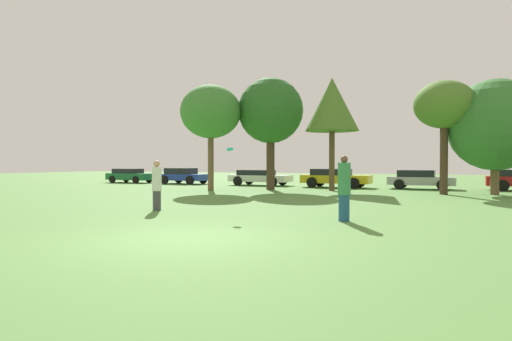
% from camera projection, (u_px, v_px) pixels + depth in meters
% --- Properties ---
extents(ground_plane, '(120.00, 120.00, 0.00)m').
position_uv_depth(ground_plane, '(184.00, 239.00, 9.39)').
color(ground_plane, '#54843D').
extents(person_thrower, '(0.33, 0.33, 1.75)m').
position_uv_depth(person_thrower, '(157.00, 185.00, 14.98)').
color(person_thrower, '#3F3F47').
rests_on(person_thrower, ground).
extents(person_catcher, '(0.36, 0.36, 1.87)m').
position_uv_depth(person_catcher, '(344.00, 188.00, 12.17)').
color(person_catcher, navy).
rests_on(person_catcher, ground).
extents(frisbee, '(0.24, 0.23, 0.14)m').
position_uv_depth(frisbee, '(230.00, 149.00, 13.80)').
color(frisbee, '#19B2D8').
extents(tree_0, '(3.68, 3.68, 6.41)m').
position_uv_depth(tree_0, '(211.00, 112.00, 25.95)').
color(tree_0, brown).
rests_on(tree_0, ground).
extents(tree_1, '(4.05, 4.05, 6.95)m').
position_uv_depth(tree_1, '(271.00, 111.00, 26.54)').
color(tree_1, '#473323').
rests_on(tree_1, ground).
extents(tree_2, '(3.20, 3.20, 6.79)m').
position_uv_depth(tree_2, '(332.00, 105.00, 25.66)').
color(tree_2, brown).
rests_on(tree_2, ground).
extents(tree_3, '(3.12, 3.12, 6.02)m').
position_uv_depth(tree_3, '(444.00, 106.00, 22.58)').
color(tree_3, '#473323').
rests_on(tree_3, ground).
extents(tree_4, '(4.78, 4.78, 6.05)m').
position_uv_depth(tree_4, '(495.00, 125.00, 22.34)').
color(tree_4, brown).
rests_on(tree_4, ground).
extents(parked_car_green, '(4.20, 1.98, 1.19)m').
position_uv_depth(parked_car_green, '(130.00, 175.00, 36.18)').
color(parked_car_green, '#196633').
rests_on(parked_car_green, ground).
extents(parked_car_blue, '(3.98, 2.20, 1.26)m').
position_uv_depth(parked_car_blue, '(183.00, 175.00, 34.19)').
color(parked_car_blue, '#1E389E').
rests_on(parked_car_blue, ground).
extents(parked_car_white, '(4.63, 2.23, 1.15)m').
position_uv_depth(parked_car_white, '(259.00, 177.00, 31.85)').
color(parked_car_white, silver).
rests_on(parked_car_white, ground).
extents(parked_car_yellow, '(4.68, 2.12, 1.27)m').
position_uv_depth(parked_car_yellow, '(335.00, 177.00, 29.05)').
color(parked_car_yellow, gold).
rests_on(parked_car_yellow, ground).
extents(parked_car_silver, '(4.12, 2.07, 1.21)m').
position_uv_depth(parked_car_silver, '(420.00, 179.00, 27.33)').
color(parked_car_silver, '#B2B2B7').
rests_on(parked_car_silver, ground).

